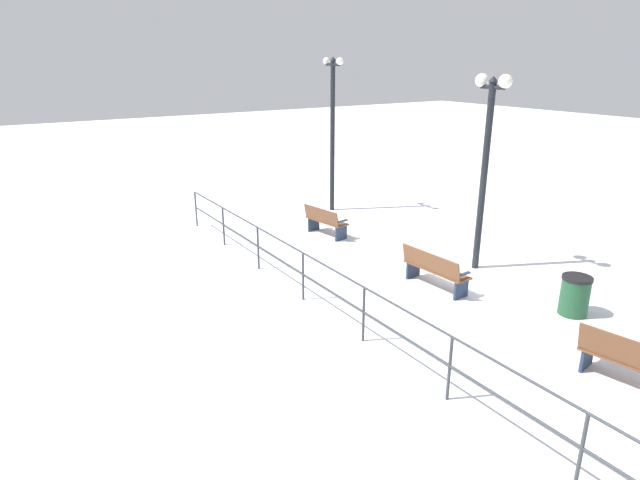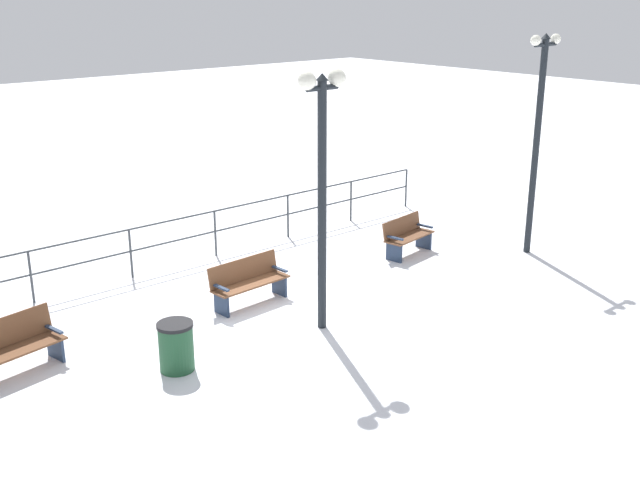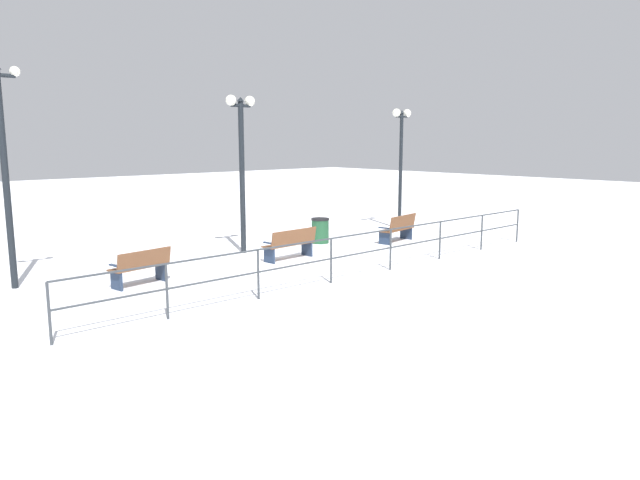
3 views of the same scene
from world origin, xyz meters
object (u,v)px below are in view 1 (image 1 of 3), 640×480
Objects in this scene: bench_second at (434,269)px; lamppost_middle at (487,143)px; bench_third at (325,221)px; trash_bin at (575,295)px; bench_nearest at (633,362)px; lamppost_far at (333,121)px.

lamppost_middle is at bearing 8.51° from bench_second.
bench_third is 7.11m from trash_bin.
trash_bin is (1.44, -6.97, -0.04)m from bench_third.
bench_second reaches higher than trash_bin.
bench_second is 2.88m from trash_bin.
lamppost_middle is at bearing -75.33° from bench_third.
trash_bin is at bearing 41.42° from bench_nearest.
bench_nearest is 5.85m from lamppost_middle.
lamppost_middle is 5.63× the size of trash_bin.
lamppost_far is (1.77, 6.74, 2.54)m from bench_second.
bench_nearest is 9.00m from bench_third.
bench_third is at bearing 101.71° from trash_bin.
bench_nearest is 0.33× the size of lamppost_far.
bench_nearest is 11.68m from lamppost_far.
bench_third is 1.79× the size of trash_bin.
lamppost_middle reaches higher than bench_third.
bench_nearest is 0.99× the size of bench_second.
lamppost_middle is at bearing -90.00° from lamppost_far.
bench_third is at bearing 78.79° from bench_nearest.
lamppost_far is at bearing 70.18° from bench_nearest.
bench_nearest is 0.36× the size of lamppost_middle.
bench_second is 1.14× the size of bench_third.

